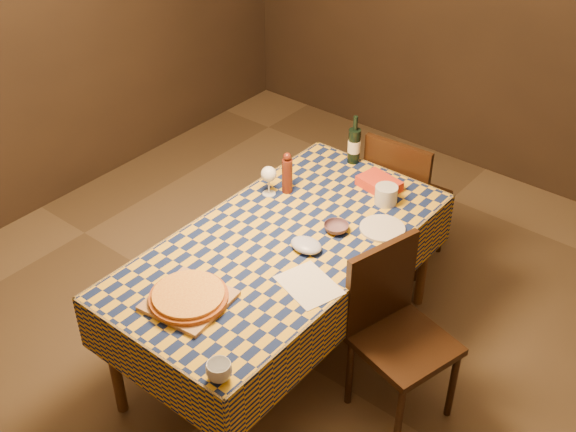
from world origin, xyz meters
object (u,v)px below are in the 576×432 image
at_px(chair_far, 402,195).
at_px(chair_right, 394,324).
at_px(cutting_board, 189,301).
at_px(wine_bottle, 354,145).
at_px(white_plate, 382,228).
at_px(dining_table, 282,254).
at_px(pizza, 189,296).
at_px(bowl, 336,228).

distance_m(chair_far, chair_right, 1.14).
xyz_separation_m(cutting_board, chair_far, (0.10, 1.68, -0.26)).
xyz_separation_m(wine_bottle, white_plate, (0.50, -0.46, -0.10)).
relative_size(white_plate, chair_far, 0.25).
bearing_deg(chair_right, dining_table, -172.20).
height_order(cutting_board, chair_far, chair_far).
xyz_separation_m(dining_table, chair_right, (0.63, 0.09, -0.17)).
height_order(pizza, chair_right, chair_right).
xyz_separation_m(dining_table, white_plate, (0.33, 0.40, 0.08)).
height_order(white_plate, chair_right, chair_right).
height_order(dining_table, pizza, pizza).
relative_size(wine_bottle, chair_right, 0.32).
bearing_deg(bowl, white_plate, 41.86).
height_order(dining_table, bowl, bowl).
relative_size(dining_table, cutting_board, 5.53).
bearing_deg(cutting_board, pizza, 0.00).
xyz_separation_m(dining_table, chair_far, (0.06, 1.08, -0.17)).
relative_size(pizza, chair_right, 0.39).
relative_size(dining_table, wine_bottle, 6.24).
height_order(cutting_board, chair_right, chair_right).
distance_m(bowl, wine_bottle, 0.70).
bearing_deg(white_plate, cutting_board, -110.19).
bearing_deg(chair_far, cutting_board, -93.45).
xyz_separation_m(dining_table, bowl, (0.16, 0.25, 0.10)).
bearing_deg(wine_bottle, dining_table, -79.07).
distance_m(pizza, chair_right, 1.00).
bearing_deg(pizza, wine_bottle, 95.01).
xyz_separation_m(cutting_board, bowl, (0.20, 0.85, 0.01)).
bearing_deg(white_plate, chair_right, -46.94).
relative_size(dining_table, chair_right, 1.98).
relative_size(cutting_board, chair_far, 0.36).
distance_m(cutting_board, chair_far, 1.71).
height_order(wine_bottle, chair_right, wine_bottle).
distance_m(dining_table, chair_right, 0.66).
bearing_deg(chair_far, chair_right, -60.27).
bearing_deg(wine_bottle, pizza, -84.99).
distance_m(white_plate, chair_right, 0.50).
height_order(bowl, white_plate, bowl).
bearing_deg(bowl, chair_far, 96.41).
distance_m(dining_table, chair_far, 1.09).
relative_size(bowl, white_plate, 0.54).
bearing_deg(dining_table, chair_far, 86.61).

